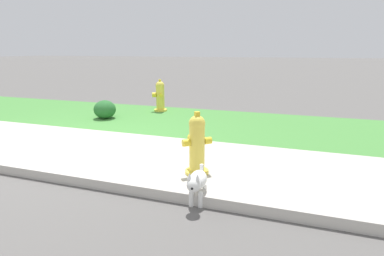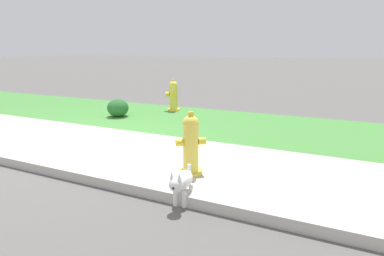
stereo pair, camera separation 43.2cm
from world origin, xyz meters
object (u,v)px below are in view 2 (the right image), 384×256
object	(u,v)px
shrub_bush_mid_verge	(118,108)
fire_hydrant_by_grass_verge	(191,145)
small_white_dog	(182,182)
fire_hydrant_at_driveway	(173,96)

from	to	relation	value
shrub_bush_mid_verge	fire_hydrant_by_grass_verge	bearing A→B (deg)	-38.80
small_white_dog	shrub_bush_mid_verge	xyz separation A→B (m)	(-3.15, 3.07, -0.03)
fire_hydrant_at_driveway	shrub_bush_mid_verge	bearing A→B (deg)	113.91
fire_hydrant_at_driveway	small_white_dog	bearing A→B (deg)	178.34
shrub_bush_mid_verge	small_white_dog	bearing A→B (deg)	-44.27
fire_hydrant_by_grass_verge	shrub_bush_mid_verge	distance (m)	3.75
fire_hydrant_at_driveway	small_white_dog	xyz separation A→B (m)	(2.31, -4.24, -0.15)
fire_hydrant_by_grass_verge	shrub_bush_mid_verge	bearing A→B (deg)	103.42
fire_hydrant_by_grass_verge	shrub_bush_mid_verge	world-z (taller)	fire_hydrant_by_grass_verge
fire_hydrant_by_grass_verge	fire_hydrant_at_driveway	bearing A→B (deg)	82.76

